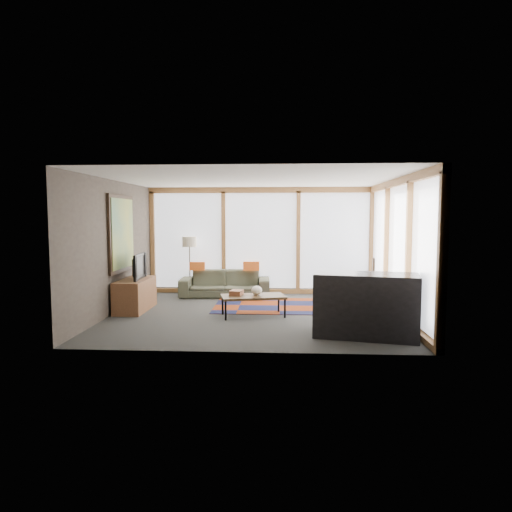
# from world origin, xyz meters

# --- Properties ---
(ground) EXTENTS (5.50, 5.50, 0.00)m
(ground) POSITION_xyz_m (0.00, 0.00, 0.00)
(ground) COLOR #32322F
(ground) RESTS_ON ground
(room_envelope) EXTENTS (5.52, 5.02, 2.62)m
(room_envelope) POSITION_xyz_m (0.49, 0.56, 1.54)
(room_envelope) COLOR #3C322D
(room_envelope) RESTS_ON ground
(rug) EXTENTS (2.76, 1.78, 0.01)m
(rug) POSITION_xyz_m (0.48, 0.83, 0.01)
(rug) COLOR maroon
(rug) RESTS_ON ground
(sofa) EXTENTS (2.14, 0.92, 0.62)m
(sofa) POSITION_xyz_m (-0.83, 1.95, 0.31)
(sofa) COLOR #3E3E2D
(sofa) RESTS_ON ground
(pillow_left) EXTENTS (0.37, 0.13, 0.20)m
(pillow_left) POSITION_xyz_m (-1.49, 1.95, 0.72)
(pillow_left) COLOR #D95D1E
(pillow_left) RESTS_ON sofa
(pillow_right) EXTENTS (0.39, 0.14, 0.21)m
(pillow_right) POSITION_xyz_m (-0.20, 1.99, 0.72)
(pillow_right) COLOR #D95D1E
(pillow_right) RESTS_ON sofa
(floor_lamp) EXTENTS (0.35, 0.35, 1.41)m
(floor_lamp) POSITION_xyz_m (-1.73, 2.22, 0.70)
(floor_lamp) COLOR black
(floor_lamp) RESTS_ON ground
(coffee_table) EXTENTS (1.30, 0.86, 0.40)m
(coffee_table) POSITION_xyz_m (-0.02, -0.18, 0.20)
(coffee_table) COLOR #382210
(coffee_table) RESTS_ON ground
(book_stack) EXTENTS (0.27, 0.31, 0.09)m
(book_stack) POSITION_xyz_m (-0.34, -0.14, 0.44)
(book_stack) COLOR brown
(book_stack) RESTS_ON coffee_table
(vase) EXTENTS (0.21, 0.21, 0.18)m
(vase) POSITION_xyz_m (0.04, -0.13, 0.49)
(vase) COLOR #EDE6CC
(vase) RESTS_ON coffee_table
(bookshelf) EXTENTS (0.42, 2.30, 0.58)m
(bookshelf) POSITION_xyz_m (2.43, 0.66, 0.29)
(bookshelf) COLOR #382210
(bookshelf) RESTS_ON ground
(bowl_a) EXTENTS (0.23, 0.23, 0.10)m
(bowl_a) POSITION_xyz_m (2.45, 0.15, 0.63)
(bowl_a) COLOR black
(bowl_a) RESTS_ON bookshelf
(bowl_b) EXTENTS (0.17, 0.17, 0.08)m
(bowl_b) POSITION_xyz_m (2.38, 0.49, 0.62)
(bowl_b) COLOR black
(bowl_b) RESTS_ON bookshelf
(shelf_picture) EXTENTS (0.08, 0.31, 0.40)m
(shelf_picture) POSITION_xyz_m (2.55, 1.45, 0.78)
(shelf_picture) COLOR black
(shelf_picture) RESTS_ON bookshelf
(tv_console) EXTENTS (0.53, 1.27, 0.63)m
(tv_console) POSITION_xyz_m (-2.44, 0.23, 0.32)
(tv_console) COLOR brown
(tv_console) RESTS_ON ground
(television) EXTENTS (0.17, 0.90, 0.51)m
(television) POSITION_xyz_m (-2.42, 0.25, 0.89)
(television) COLOR black
(television) RESTS_ON tv_console
(bar_counter) EXTENTS (1.70, 1.05, 1.00)m
(bar_counter) POSITION_xyz_m (1.85, -1.54, 0.50)
(bar_counter) COLOR black
(bar_counter) RESTS_ON ground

